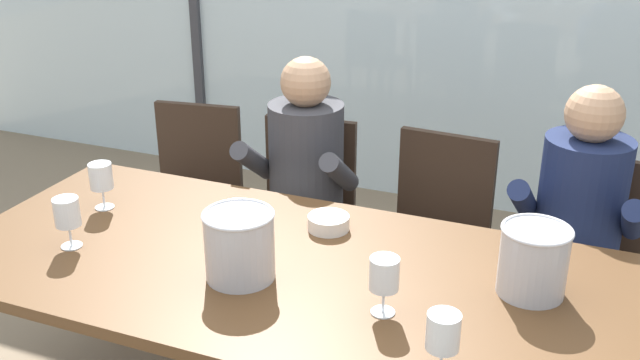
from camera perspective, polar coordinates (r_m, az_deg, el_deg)
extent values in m
plane|color=#847056|center=(3.53, 4.02, -9.80)|extent=(14.00, 14.00, 0.00)
cube|color=brown|center=(2.35, -3.23, -6.93)|extent=(2.17, 1.00, 0.04)
cylinder|color=brown|center=(3.30, -15.82, -5.95)|extent=(0.07, 0.07, 0.72)
cube|color=#332319|center=(3.49, -10.38, -1.93)|extent=(0.50, 0.50, 0.03)
cube|color=#332319|center=(3.58, -9.35, 2.61)|extent=(0.42, 0.09, 0.42)
cylinder|color=#332319|center=(3.53, -14.19, -6.33)|extent=(0.04, 0.04, 0.45)
cylinder|color=#332319|center=(3.38, -8.43, -7.24)|extent=(0.04, 0.04, 0.45)
cylinder|color=#332319|center=(3.83, -11.59, -3.67)|extent=(0.04, 0.04, 0.45)
cylinder|color=#332319|center=(3.69, -6.23, -4.37)|extent=(0.04, 0.04, 0.45)
cube|color=#332319|center=(3.25, -1.75, -3.56)|extent=(0.48, 0.48, 0.03)
cube|color=#332319|center=(3.33, -0.73, 1.35)|extent=(0.42, 0.08, 0.42)
cylinder|color=#332319|center=(3.27, -5.95, -8.26)|extent=(0.04, 0.04, 0.45)
cylinder|color=#332319|center=(3.16, 0.54, -9.33)|extent=(0.04, 0.04, 0.45)
cylinder|color=#332319|center=(3.57, -3.66, -5.24)|extent=(0.04, 0.04, 0.45)
cylinder|color=#332319|center=(3.47, 2.28, -6.09)|extent=(0.04, 0.04, 0.45)
cube|color=#332319|center=(3.11, 8.34, -5.12)|extent=(0.47, 0.47, 0.03)
cube|color=#332319|center=(3.18, 9.73, -0.05)|extent=(0.42, 0.07, 0.42)
cylinder|color=#332319|center=(3.13, 3.60, -9.72)|extent=(0.04, 0.04, 0.45)
cylinder|color=#332319|center=(3.03, 10.35, -11.33)|extent=(0.04, 0.04, 0.45)
cylinder|color=#332319|center=(3.43, 6.13, -6.60)|extent=(0.04, 0.04, 0.45)
cylinder|color=#332319|center=(3.34, 12.28, -7.94)|extent=(0.04, 0.04, 0.45)
cube|color=#332319|center=(3.03, 18.97, -7.03)|extent=(0.50, 0.50, 0.03)
cube|color=#332319|center=(3.11, 20.30, -1.81)|extent=(0.42, 0.10, 0.42)
cylinder|color=#332319|center=(3.02, 14.02, -11.73)|extent=(0.04, 0.04, 0.45)
cylinder|color=#332319|center=(3.34, 15.98, -8.37)|extent=(0.04, 0.04, 0.45)
cylinder|color=#332319|center=(3.29, 22.42, -9.82)|extent=(0.04, 0.04, 0.45)
cylinder|color=#38383D|center=(3.14, -1.07, 1.37)|extent=(0.33, 0.33, 0.52)
sphere|color=tan|center=(3.03, -1.12, 7.61)|extent=(0.21, 0.21, 0.21)
cube|color=#47423D|center=(3.12, -3.89, -4.16)|extent=(0.15, 0.41, 0.13)
cube|color=#47423D|center=(3.05, -0.78, -4.69)|extent=(0.15, 0.41, 0.13)
cylinder|color=#47423D|center=(3.09, -5.25, -9.99)|extent=(0.10, 0.10, 0.47)
cylinder|color=#47423D|center=(3.03, -2.09, -10.65)|extent=(0.10, 0.10, 0.47)
cylinder|color=#38383D|center=(3.10, -5.15, 1.48)|extent=(0.09, 0.33, 0.26)
cylinder|color=#38383D|center=(2.97, 1.54, 0.57)|extent=(0.09, 0.33, 0.26)
cylinder|color=#192347|center=(2.93, 19.57, -1.76)|extent=(0.34, 0.34, 0.52)
sphere|color=tan|center=(2.80, 20.53, 4.83)|extent=(0.21, 0.21, 0.21)
cube|color=#47423D|center=(2.87, 16.54, -7.68)|extent=(0.16, 0.41, 0.13)
cube|color=#47423D|center=(2.86, 20.10, -8.35)|extent=(0.16, 0.41, 0.13)
cylinder|color=#192347|center=(2.83, 15.52, -1.53)|extent=(0.10, 0.33, 0.26)
cylinder|color=#192347|center=(2.80, 23.13, -2.90)|extent=(0.10, 0.33, 0.26)
cylinder|color=#B7B7BC|center=(2.23, -6.26, -5.11)|extent=(0.21, 0.21, 0.21)
torus|color=silver|center=(2.18, -6.38, -2.67)|extent=(0.22, 0.22, 0.01)
cylinder|color=#B7B7BC|center=(2.23, 16.21, -6.09)|extent=(0.20, 0.20, 0.21)
torus|color=silver|center=(2.18, 16.51, -3.72)|extent=(0.21, 0.21, 0.01)
cylinder|color=silver|center=(2.54, 0.67, -3.32)|extent=(0.14, 0.14, 0.05)
cylinder|color=silver|center=(2.57, -18.69, -4.86)|extent=(0.07, 0.07, 0.00)
cylinder|color=silver|center=(2.56, -18.80, -4.07)|extent=(0.01, 0.01, 0.07)
cylinder|color=silver|center=(2.52, -19.05, -2.35)|extent=(0.08, 0.08, 0.09)
cylinder|color=maroon|center=(2.53, -18.97, -2.90)|extent=(0.07, 0.07, 0.04)
cylinder|color=silver|center=(1.88, 9.37, -13.63)|extent=(0.01, 0.01, 0.07)
cylinder|color=silver|center=(1.83, 9.54, -11.49)|extent=(0.08, 0.08, 0.09)
cylinder|color=maroon|center=(1.85, 9.49, -12.17)|extent=(0.07, 0.07, 0.04)
cylinder|color=silver|center=(2.82, -16.36, -2.03)|extent=(0.07, 0.07, 0.00)
cylinder|color=silver|center=(2.81, -16.45, -1.30)|extent=(0.01, 0.01, 0.07)
cylinder|color=silver|center=(2.77, -16.64, 0.30)|extent=(0.08, 0.08, 0.09)
cylinder|color=maroon|center=(2.78, -16.58, -0.20)|extent=(0.07, 0.07, 0.04)
cylinder|color=silver|center=(2.11, 4.89, -10.16)|extent=(0.07, 0.07, 0.00)
cylinder|color=silver|center=(2.09, 4.93, -9.25)|extent=(0.01, 0.01, 0.07)
cylinder|color=silver|center=(2.04, 5.01, -7.24)|extent=(0.08, 0.08, 0.09)
cylinder|color=#560C1E|center=(2.06, 4.98, -7.88)|extent=(0.07, 0.07, 0.04)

